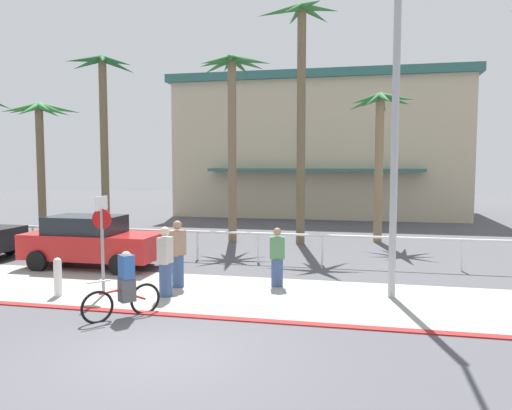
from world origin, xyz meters
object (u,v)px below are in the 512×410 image
Objects in this scene: stop_sign_bike_lane at (102,231)px; palm_tree_3 at (232,98)px; bollard_3 at (58,276)px; palm_tree_1 at (40,131)px; palm_tree_4 at (302,76)px; pedestrian_0 at (178,256)px; streetlight_curb at (396,126)px; palm_tree_5 at (380,126)px; pedestrian_2 at (277,260)px; car_red_1 at (91,241)px; pedestrian_1 at (165,264)px; palm_tree_2 at (103,108)px; cyclist_red_0 at (125,286)px.

palm_tree_3 is at bearing 84.33° from stop_sign_bike_lane.
bollard_3 is 12.67m from palm_tree_1.
stop_sign_bike_lane is at bearing -112.41° from palm_tree_4.
palm_tree_3 reaches higher than pedestrian_0.
streetlight_curb is 9.32m from palm_tree_4.
bollard_3 is at bearing -53.09° from palm_tree_1.
palm_tree_4 is at bearing 67.59° from stop_sign_bike_lane.
pedestrian_0 is at bearing -39.18° from palm_tree_1.
palm_tree_3 is 1.25× the size of palm_tree_5.
pedestrian_2 is (12.43, -7.31, -4.14)m from palm_tree_1.
palm_tree_4 reaches higher than car_red_1.
palm_tree_3 is 10.58m from pedestrian_1.
streetlight_curb is at bearing -27.58° from palm_tree_1.
palm_tree_2 is 1.89× the size of car_red_1.
streetlight_curb is 6.60m from pedestrian_0.
streetlight_curb is at bearing 24.70° from cyclist_red_0.
streetlight_curb reaches higher than palm_tree_5.
palm_tree_2 is 1.04× the size of palm_tree_3.
palm_tree_2 is 12.82m from pedestrian_1.
streetlight_curb is at bearing -89.24° from palm_tree_5.
bollard_3 is 0.56× the size of pedestrian_1.
palm_tree_3 is 3.06m from palm_tree_4.
palm_tree_5 is 11.61m from pedestrian_0.
stop_sign_bike_lane is 11.47m from palm_tree_4.
pedestrian_2 is (3.27, -7.48, -5.39)m from palm_tree_3.
palm_tree_2 is at bearing 115.39° from car_red_1.
pedestrian_0 reaches higher than pedestrian_2.
palm_tree_5 reaches higher than cyclist_red_0.
palm_tree_4 is at bearing -2.11° from palm_tree_2.
palm_tree_4 reaches higher than pedestrian_2.
pedestrian_2 is at bearing -10.99° from car_red_1.
palm_tree_2 is at bearing 10.66° from palm_tree_1.
streetlight_curb reaches higher than car_red_1.
palm_tree_2 reaches higher than pedestrian_0.
streetlight_curb is at bearing 9.11° from pedestrian_1.
cyclist_red_0 is 0.83× the size of pedestrian_1.
streetlight_curb is at bearing 9.83° from bollard_3.
stop_sign_bike_lane reaches higher than bollard_3.
palm_tree_4 is 10.48m from pedestrian_0.
palm_tree_1 is 12.29m from palm_tree_4.
palm_tree_4 is at bearing 62.92° from bollard_3.
palm_tree_5 is (6.16, 1.19, -1.17)m from palm_tree_3.
palm_tree_3 is (9.16, 0.17, 1.24)m from palm_tree_1.
palm_tree_1 reaches higher than bollard_3.
streetlight_curb is at bearing -34.54° from palm_tree_2.
pedestrian_1 is at bearing 11.31° from bollard_3.
streetlight_curb is 0.94× the size of palm_tree_3.
pedestrian_0 is at bearing -165.71° from pedestrian_2.
palm_tree_5 is 12.40m from pedestrian_1.
car_red_1 is at bearing 152.89° from pedestrian_0.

